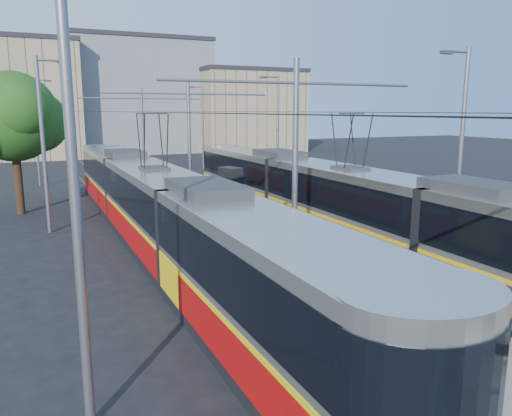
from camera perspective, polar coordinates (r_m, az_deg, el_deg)
name	(u,v)px	position (r m, az deg, el deg)	size (l,w,h in m)	color
ground	(479,386)	(11.94, 24.13, -18.05)	(160.00, 160.00, 0.00)	black
platform	(209,219)	(25.63, -5.43, -1.28)	(4.00, 50.00, 0.30)	gray
tactile_strip_left	(181,219)	(25.17, -8.56, -1.22)	(0.70, 50.00, 0.01)	gray
tactile_strip_right	(235,214)	(26.09, -2.43, -0.67)	(0.70, 50.00, 0.01)	gray
rails	(209,222)	(25.66, -5.43, -1.57)	(8.71, 70.00, 0.03)	gray
tram_left	(156,208)	(20.67, -11.39, -0.04)	(2.43, 32.05, 5.50)	black
tram_right	(349,204)	(20.70, 10.53, 0.43)	(2.43, 31.17, 5.50)	black
catenary	(228,136)	(22.39, -3.21, 8.27)	(9.20, 70.00, 7.00)	slate
street_lamps	(184,136)	(28.88, -8.22, 8.13)	(15.18, 38.22, 8.00)	slate
shelter	(231,193)	(24.26, -2.91, 1.72)	(1.03, 1.34, 2.62)	black
tree	(19,118)	(30.16, -25.45, 9.25)	(5.30, 4.90, 7.69)	#382314
building_left	(6,99)	(66.71, -26.68, 11.03)	(16.32, 12.24, 13.72)	tan
building_centre	(136,96)	(72.10, -13.55, 12.29)	(18.36, 14.28, 14.95)	gray
building_right	(247,111)	(70.53, -1.06, 11.06)	(14.28, 10.20, 11.12)	tan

